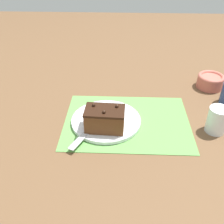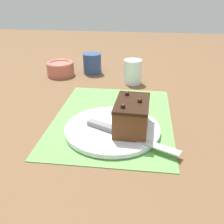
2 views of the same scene
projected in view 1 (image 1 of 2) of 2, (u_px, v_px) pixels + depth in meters
ground_plane at (127, 122)px, 0.97m from camera, size 3.00×3.00×0.00m
placemat_woven at (127, 121)px, 0.97m from camera, size 0.46×0.34×0.00m
cake_plate at (106, 120)px, 0.96m from camera, size 0.25×0.25×0.01m
chocolate_cake at (105, 119)px, 0.89m from camera, size 0.14×0.09×0.09m
serving_knife at (98, 120)px, 0.95m from camera, size 0.13×0.24×0.01m
drinking_glass at (217, 120)px, 0.90m from camera, size 0.07×0.07×0.09m
small_bowl at (210, 81)px, 1.16m from camera, size 0.11×0.11×0.06m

